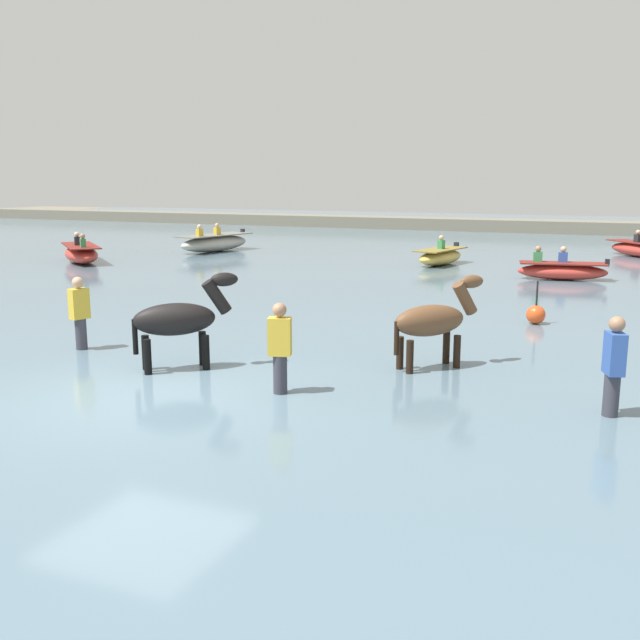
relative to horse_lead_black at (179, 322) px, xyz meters
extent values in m
plane|color=#756B56|center=(0.29, -1.45, -1.10)|extent=(120.00, 120.00, 0.00)
cube|color=slate|center=(0.29, 8.55, -0.93)|extent=(90.00, 90.00, 0.32)
ellipsoid|color=black|center=(-0.05, -0.05, 0.05)|extent=(1.26, 1.20, 0.52)
cylinder|color=black|center=(0.18, 0.37, -0.66)|extent=(0.12, 0.12, 0.88)
cylinder|color=black|center=(0.39, 0.14, -0.66)|extent=(0.12, 0.12, 0.88)
cylinder|color=black|center=(-0.50, -0.24, -0.66)|extent=(0.12, 0.12, 0.88)
cylinder|color=black|center=(-0.29, -0.47, -0.66)|extent=(0.12, 0.12, 0.88)
cylinder|color=black|center=(0.45, 0.41, 0.37)|extent=(0.49, 0.47, 0.60)
ellipsoid|color=black|center=(0.55, 0.50, 0.65)|extent=(0.46, 0.44, 0.22)
cylinder|color=black|center=(-0.51, -0.46, -0.19)|extent=(0.08, 0.08, 0.56)
ellipsoid|color=brown|center=(3.63, 1.63, 0.01)|extent=(1.17, 1.22, 0.50)
cylinder|color=black|center=(3.82, 2.06, -0.67)|extent=(0.12, 0.12, 0.85)
cylinder|color=black|center=(4.04, 1.85, -0.67)|extent=(0.12, 0.12, 0.85)
cylinder|color=black|center=(3.22, 1.41, -0.67)|extent=(0.12, 0.12, 0.85)
cylinder|color=black|center=(3.44, 1.20, -0.67)|extent=(0.12, 0.12, 0.85)
cylinder|color=brown|center=(4.08, 2.12, 0.33)|extent=(0.46, 0.48, 0.58)
ellipsoid|color=brown|center=(4.16, 2.21, 0.59)|extent=(0.42, 0.44, 0.22)
cylinder|color=black|center=(3.23, 1.19, -0.22)|extent=(0.08, 0.08, 0.54)
ellipsoid|color=#B2AD9E|center=(-9.52, 16.47, -0.44)|extent=(1.97, 3.86, 0.67)
cube|color=slate|center=(-9.52, 16.47, -0.09)|extent=(1.89, 3.70, 0.04)
cube|color=black|center=(-9.14, 18.20, -0.02)|extent=(0.18, 0.15, 0.18)
cube|color=gold|center=(-9.57, 15.43, 0.08)|extent=(0.23, 0.29, 0.30)
sphere|color=beige|center=(-9.57, 15.43, 0.32)|extent=(0.18, 0.18, 0.18)
cube|color=gold|center=(-9.36, 16.44, 0.08)|extent=(0.23, 0.29, 0.30)
sphere|color=tan|center=(-9.36, 16.44, 0.32)|extent=(0.18, 0.18, 0.18)
ellipsoid|color=#BC382D|center=(4.67, 13.29, -0.53)|extent=(2.72, 1.32, 0.48)
cube|color=maroon|center=(4.67, 13.29, -0.28)|extent=(2.61, 1.26, 0.04)
cube|color=black|center=(5.90, 13.51, -0.21)|extent=(0.15, 0.18, 0.18)
cube|color=#388E51|center=(3.93, 13.26, -0.11)|extent=(0.29, 0.22, 0.30)
sphere|color=#A37556|center=(3.93, 13.26, 0.13)|extent=(0.18, 0.18, 0.18)
cube|color=#3356A8|center=(4.64, 13.42, -0.11)|extent=(0.29, 0.22, 0.30)
sphere|color=tan|center=(4.64, 13.42, 0.13)|extent=(0.18, 0.18, 0.18)
ellipsoid|color=#BC382D|center=(6.84, 21.30, -0.51)|extent=(2.68, 3.03, 0.53)
cube|color=maroon|center=(6.84, 21.30, -0.22)|extent=(2.57, 2.91, 0.04)
cube|color=#232328|center=(6.74, 21.23, -0.05)|extent=(0.30, 0.32, 0.30)
sphere|color=tan|center=(6.74, 21.23, 0.19)|extent=(0.18, 0.18, 0.18)
ellipsoid|color=#BC382D|center=(-11.84, 11.07, -0.48)|extent=(3.17, 2.96, 0.59)
cube|color=maroon|center=(-11.84, 11.07, -0.16)|extent=(3.04, 2.84, 0.04)
cube|color=#388E51|center=(-11.17, 10.44, 0.01)|extent=(0.31, 0.31, 0.30)
sphere|color=#A37556|center=(-11.17, 10.44, 0.25)|extent=(0.18, 0.18, 0.18)
cube|color=#232328|center=(-11.91, 10.98, 0.01)|extent=(0.31, 0.31, 0.30)
sphere|color=beige|center=(-11.91, 10.98, 0.25)|extent=(0.18, 0.18, 0.18)
ellipsoid|color=gold|center=(0.34, 15.58, -0.51)|extent=(1.50, 2.82, 0.53)
cube|color=olive|center=(0.34, 15.58, -0.23)|extent=(1.44, 2.70, 0.04)
cube|color=black|center=(0.61, 16.84, -0.16)|extent=(0.18, 0.15, 0.18)
cube|color=#388E51|center=(0.35, 15.58, -0.06)|extent=(0.23, 0.29, 0.30)
sphere|color=tan|center=(0.35, 15.58, 0.18)|extent=(0.18, 0.18, 0.18)
cylinder|color=#383842|center=(-2.41, 0.44, -0.66)|extent=(0.20, 0.20, 0.88)
cube|color=gold|center=(-2.41, 0.44, 0.05)|extent=(0.30, 0.37, 0.54)
sphere|color=tan|center=(-2.41, 0.44, 0.43)|extent=(0.20, 0.20, 0.20)
cylinder|color=#383842|center=(6.40, 0.26, -0.66)|extent=(0.20, 0.20, 0.88)
cube|color=#3356A8|center=(6.40, 0.26, 0.05)|extent=(0.30, 0.37, 0.54)
sphere|color=#A37556|center=(6.40, 0.26, 0.43)|extent=(0.20, 0.20, 0.20)
cylinder|color=#383842|center=(2.05, -0.54, -0.66)|extent=(0.20, 0.20, 0.88)
cube|color=gold|center=(2.05, -0.54, 0.05)|extent=(0.37, 0.29, 0.54)
sphere|color=#A37556|center=(2.05, -0.54, 0.43)|extent=(0.20, 0.20, 0.20)
sphere|color=#E54C1E|center=(4.77, 6.03, -0.57)|extent=(0.40, 0.40, 0.40)
cylinder|color=black|center=(4.77, 6.03, -0.12)|extent=(0.04, 0.04, 0.52)
cube|color=#706B5B|center=(0.29, 33.23, -0.59)|extent=(80.00, 2.40, 1.01)
camera|label=1|loc=(6.46, -9.30, 2.23)|focal=40.13mm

